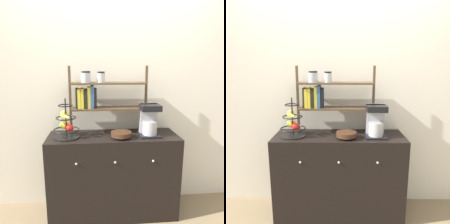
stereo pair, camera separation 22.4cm
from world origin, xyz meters
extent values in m
cube|color=silver|center=(0.00, 0.50, 1.30)|extent=(7.00, 0.05, 2.60)
cube|color=black|center=(0.00, 0.23, 0.45)|extent=(1.36, 0.45, 0.90)
sphere|color=#B2AD8C|center=(-0.37, -0.01, 0.71)|extent=(0.02, 0.02, 0.02)
sphere|color=#B2AD8C|center=(0.00, -0.01, 0.71)|extent=(0.02, 0.02, 0.02)
sphere|color=#B2AD8C|center=(0.37, -0.01, 0.71)|extent=(0.02, 0.02, 0.02)
cube|color=black|center=(0.37, 0.19, 0.91)|extent=(0.21, 0.23, 0.02)
cube|color=#B7B7BC|center=(0.37, 0.26, 1.08)|extent=(0.18, 0.09, 0.31)
cylinder|color=#B7B7BC|center=(0.37, 0.17, 0.99)|extent=(0.15, 0.15, 0.14)
cube|color=black|center=(0.37, 0.18, 1.20)|extent=(0.20, 0.18, 0.06)
cylinder|color=black|center=(-0.48, 0.20, 0.91)|extent=(0.27, 0.27, 0.01)
cylinder|color=black|center=(-0.48, 0.20, 1.11)|extent=(0.01, 0.01, 0.39)
torus|color=black|center=(-0.48, 0.20, 0.99)|extent=(0.26, 0.26, 0.01)
torus|color=black|center=(-0.48, 0.20, 1.11)|extent=(0.20, 0.20, 0.01)
torus|color=black|center=(-0.48, 0.20, 1.24)|extent=(0.14, 0.14, 0.01)
sphere|color=red|center=(-0.44, 0.14, 1.02)|extent=(0.07, 0.07, 0.07)
sphere|color=#6BAD33|center=(-0.52, 0.26, 1.02)|extent=(0.07, 0.07, 0.07)
sphere|color=orange|center=(-0.49, 0.23, 1.02)|extent=(0.08, 0.08, 0.08)
ellipsoid|color=yellow|center=(-0.48, 0.16, 1.13)|extent=(0.13, 0.14, 0.04)
sphere|color=gold|center=(-0.50, 0.22, 1.15)|extent=(0.07, 0.07, 0.07)
cylinder|color=#422819|center=(0.07, 0.14, 0.91)|extent=(0.11, 0.11, 0.02)
cylinder|color=#422819|center=(0.07, 0.14, 0.95)|extent=(0.21, 0.21, 0.05)
cube|color=brown|center=(-0.44, 0.33, 1.26)|extent=(0.02, 0.02, 0.72)
cube|color=brown|center=(0.36, 0.33, 1.26)|extent=(0.02, 0.02, 0.72)
cube|color=brown|center=(-0.04, 0.33, 1.18)|extent=(0.78, 0.20, 0.02)
cube|color=brown|center=(-0.04, 0.33, 1.44)|extent=(0.78, 0.20, 0.02)
cube|color=black|center=(-0.37, 0.33, 1.29)|extent=(0.02, 0.12, 0.21)
cube|color=yellow|center=(-0.35, 0.33, 1.29)|extent=(0.03, 0.13, 0.20)
cube|color=yellow|center=(-0.31, 0.33, 1.29)|extent=(0.03, 0.14, 0.21)
cube|color=black|center=(-0.28, 0.33, 1.28)|extent=(0.03, 0.16, 0.20)
cube|color=yellow|center=(-0.24, 0.33, 1.30)|extent=(0.03, 0.15, 0.22)
cube|color=#2D599E|center=(-0.21, 0.33, 1.30)|extent=(0.03, 0.15, 0.24)
cube|color=black|center=(-0.18, 0.33, 1.29)|extent=(0.03, 0.12, 0.21)
cylinder|color=#ADB2B7|center=(-0.27, 0.33, 1.50)|extent=(0.10, 0.10, 0.10)
cylinder|color=black|center=(-0.27, 0.33, 1.56)|extent=(0.09, 0.09, 0.02)
cylinder|color=silver|center=(-0.12, 0.33, 1.50)|extent=(0.08, 0.08, 0.09)
cylinder|color=black|center=(-0.12, 0.33, 1.55)|extent=(0.08, 0.08, 0.02)
camera|label=1|loc=(-0.21, -1.95, 1.62)|focal=35.00mm
camera|label=2|loc=(0.02, -1.96, 1.62)|focal=35.00mm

